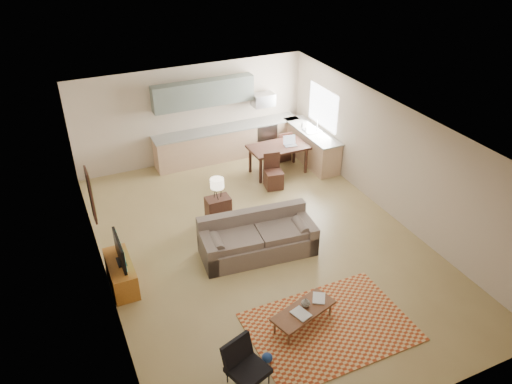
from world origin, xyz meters
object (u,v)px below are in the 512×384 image
sofa (258,237)px  armchair (248,367)px  console_table (218,210)px  coffee_table (303,317)px  dining_table (278,159)px  tv_credenza (121,274)px

sofa → armchair: sofa is taller
armchair → console_table: size_ratio=1.14×
sofa → armchair: size_ratio=3.40×
coffee_table → armchair: size_ratio=1.64×
sofa → console_table: bearing=108.6°
coffee_table → armchair: armchair is taller
console_table → coffee_table: bearing=-86.9°
coffee_table → armchair: bearing=-169.4°
sofa → console_table: size_ratio=3.87×
console_table → dining_table: 2.79m
tv_credenza → dining_table: bearing=30.5°
console_table → dining_table: (2.31, 1.56, 0.07)m
armchair → console_table: (1.17, 4.35, -0.04)m
dining_table → coffee_table: bearing=-112.4°
sofa → dining_table: 3.61m
sofa → coffee_table: (-0.13, -2.18, -0.25)m
sofa → coffee_table: sofa is taller
coffee_table → console_table: bearing=76.1°
console_table → dining_table: dining_table is taller
armchair → console_table: armchair is taller
tv_credenza → dining_table: size_ratio=0.75×
sofa → dining_table: sofa is taller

